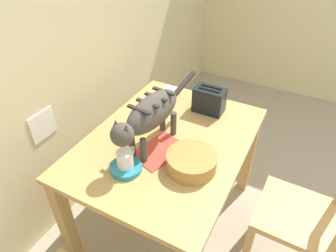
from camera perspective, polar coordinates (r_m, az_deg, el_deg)
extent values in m
cube|color=beige|center=(1.93, -20.80, 16.07)|extent=(5.20, 0.10, 2.50)
cube|color=white|center=(1.93, -22.72, 0.13)|extent=(0.18, 0.01, 0.18)
cube|color=tan|center=(1.78, 0.00, -3.02)|extent=(1.19, 0.90, 0.03)
cube|color=#AE894D|center=(1.82, 0.00, -4.29)|extent=(1.11, 0.82, 0.07)
cube|color=tan|center=(2.33, 15.13, -5.21)|extent=(0.07, 0.07, 0.70)
cube|color=tan|center=(1.95, -18.91, -16.84)|extent=(0.07, 0.07, 0.70)
cube|color=tan|center=(2.54, -2.24, 0.26)|extent=(0.07, 0.07, 0.70)
ellipsoid|color=#4A443C|center=(1.60, -2.91, 2.85)|extent=(0.43, 0.19, 0.19)
cube|color=#282521|center=(1.64, -0.84, 6.64)|extent=(0.03, 0.14, 0.01)
cube|color=#282521|center=(1.58, -2.33, 5.54)|extent=(0.03, 0.14, 0.01)
cube|color=#282521|center=(1.54, -3.90, 4.37)|extent=(0.03, 0.14, 0.01)
cube|color=#282521|center=(1.49, -5.58, 3.11)|extent=(0.03, 0.14, 0.01)
cylinder|color=#4A443C|center=(1.59, -4.66, -4.68)|extent=(0.04, 0.04, 0.15)
cylinder|color=#4A443C|center=(1.63, -6.89, -3.61)|extent=(0.04, 0.04, 0.15)
cylinder|color=#4A443C|center=(1.77, 1.05, 0.47)|extent=(0.04, 0.04, 0.15)
cylinder|color=#4A443C|center=(1.81, -1.08, 1.31)|extent=(0.04, 0.04, 0.15)
sphere|color=#4A443C|center=(1.45, -8.72, -1.64)|extent=(0.12, 0.12, 0.12)
cone|color=#4A443C|center=(1.40, -7.90, -0.49)|extent=(0.04, 0.04, 0.05)
cone|color=#4A443C|center=(1.44, -9.88, 0.40)|extent=(0.04, 0.04, 0.05)
cylinder|color=#282521|center=(1.82, 2.98, 7.94)|extent=(0.24, 0.06, 0.09)
cylinder|color=teal|center=(1.59, -7.99, -7.83)|extent=(0.17, 0.17, 0.03)
cylinder|color=white|center=(1.55, -8.18, -6.22)|extent=(0.09, 0.09, 0.09)
torus|color=white|center=(1.58, -7.07, -4.90)|extent=(0.06, 0.01, 0.06)
cube|color=#D84232|center=(1.69, -1.76, -4.68)|extent=(0.34, 0.28, 0.01)
cube|color=silver|center=(2.17, -0.18, 5.84)|extent=(0.18, 0.12, 0.02)
cube|color=silver|center=(2.17, 0.25, 6.32)|extent=(0.18, 0.12, 0.01)
cylinder|color=#AB803E|center=(1.57, 4.49, -6.76)|extent=(0.27, 0.27, 0.09)
cylinder|color=#4D391C|center=(1.57, 4.50, -6.65)|extent=(0.22, 0.22, 0.07)
cube|color=black|center=(1.99, 7.85, 4.91)|extent=(0.12, 0.20, 0.17)
cube|color=black|center=(1.93, 7.83, 6.83)|extent=(0.02, 0.14, 0.01)
cube|color=black|center=(1.96, 8.30, 7.39)|extent=(0.02, 0.14, 0.01)
cube|color=tan|center=(1.91, 23.16, -15.29)|extent=(0.43, 0.43, 0.04)
cube|color=tan|center=(1.97, 14.76, -21.78)|extent=(0.04, 0.04, 0.43)
cube|color=tan|center=(2.20, 17.74, -14.08)|extent=(0.04, 0.04, 0.43)
cube|color=tan|center=(2.22, 27.41, -16.91)|extent=(0.04, 0.04, 0.43)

